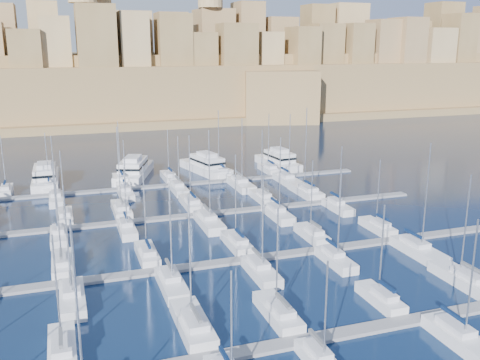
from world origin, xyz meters
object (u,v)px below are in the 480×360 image
object	(u,v)px
sailboat_2	(193,324)
motor_yacht_c	(206,165)
motor_yacht_b	(134,170)
sailboat_4	(381,298)
motor_yacht_a	(45,177)
motor_yacht_d	(278,161)

from	to	relation	value
sailboat_2	motor_yacht_c	xyz separation A→B (m)	(20.45, 69.91, 0.96)
sailboat_2	motor_yacht_b	size ratio (longest dim) A/B	0.76
sailboat_4	motor_yacht_c	world-z (taller)	sailboat_4
sailboat_4	motor_yacht_b	size ratio (longest dim) A/B	0.61
motor_yacht_c	motor_yacht_a	bearing A→B (deg)	179.89
motor_yacht_b	motor_yacht_d	size ratio (longest dim) A/B	1.21
motor_yacht_b	sailboat_4	bearing A→B (deg)	-75.34
sailboat_4	motor_yacht_a	bearing A→B (deg)	118.09
motor_yacht_a	motor_yacht_b	bearing A→B (deg)	2.54
sailboat_2	motor_yacht_d	bearing A→B (deg)	60.73
motor_yacht_d	motor_yacht_c	bearing A→B (deg)	178.26
sailboat_4	motor_yacht_a	size ratio (longest dim) A/B	0.70
motor_yacht_d	motor_yacht_b	bearing A→B (deg)	177.61
sailboat_4	motor_yacht_b	xyz separation A→B (m)	(-18.82, 71.98, 1.01)
sailboat_2	motor_yacht_c	world-z (taller)	sailboat_2
motor_yacht_d	motor_yacht_a	bearing A→B (deg)	179.34
motor_yacht_a	motor_yacht_c	xyz separation A→B (m)	(36.07, -0.07, -0.00)
sailboat_4	motor_yacht_c	xyz separation A→B (m)	(-1.89, 71.06, 1.01)
sailboat_2	motor_yacht_b	xyz separation A→B (m)	(3.51, 70.83, 0.96)
sailboat_4	motor_yacht_d	size ratio (longest dim) A/B	0.74
motor_yacht_b	motor_yacht_c	size ratio (longest dim) A/B	1.11
motor_yacht_c	motor_yacht_b	bearing A→B (deg)	176.89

